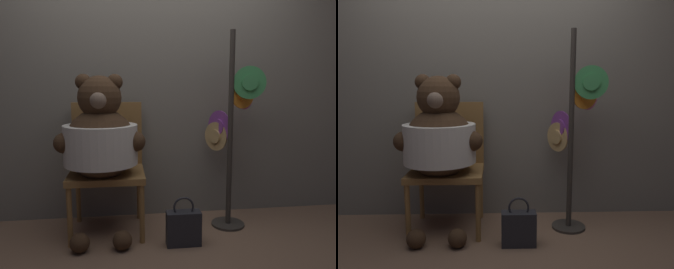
% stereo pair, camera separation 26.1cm
% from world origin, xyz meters
% --- Properties ---
extents(ground_plane, '(14.00, 14.00, 0.00)m').
position_xyz_m(ground_plane, '(0.00, 0.00, 0.00)').
color(ground_plane, brown).
extents(wall_back, '(8.00, 0.10, 2.73)m').
position_xyz_m(wall_back, '(0.00, 0.74, 1.37)').
color(wall_back, slate).
rests_on(wall_back, ground_plane).
extents(chair, '(0.59, 0.54, 1.05)m').
position_xyz_m(chair, '(-0.40, 0.46, 0.57)').
color(chair, olive).
rests_on(chair, ground_plane).
extents(teddy_bear, '(0.68, 0.60, 1.28)m').
position_xyz_m(teddy_bear, '(-0.43, 0.27, 0.78)').
color(teddy_bear, '#3D2819').
rests_on(teddy_bear, ground_plane).
extents(hat_display_rack, '(0.43, 0.40, 1.64)m').
position_xyz_m(hat_display_rack, '(0.65, 0.40, 0.84)').
color(hat_display_rack, '#332D28').
rests_on(hat_display_rack, ground_plane).
extents(handbag_on_ground, '(0.26, 0.11, 0.38)m').
position_xyz_m(handbag_on_ground, '(0.17, 0.04, 0.14)').
color(handbag_on_ground, '#232328').
rests_on(handbag_on_ground, ground_plane).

